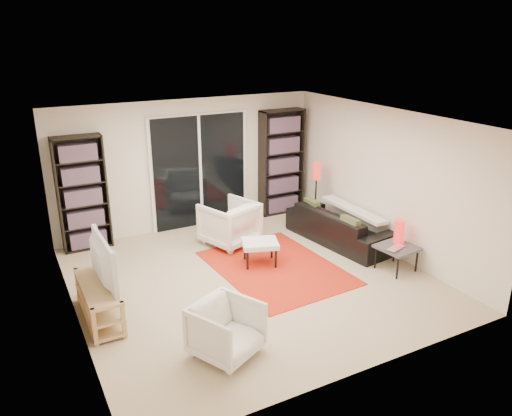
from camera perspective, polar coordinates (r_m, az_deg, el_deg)
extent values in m
plane|color=tan|center=(7.62, -0.62, -8.07)|extent=(5.00, 5.00, 0.00)
cube|color=silver|center=(9.34, -7.71, 4.95)|extent=(5.00, 0.02, 2.40)
cube|color=silver|center=(5.22, 12.11, -7.57)|extent=(5.00, 0.02, 2.40)
cube|color=silver|center=(6.47, -20.78, -2.96)|extent=(0.02, 5.00, 2.40)
cube|color=silver|center=(8.52, 14.50, 3.05)|extent=(0.02, 5.00, 2.40)
cube|color=white|center=(6.84, -0.69, 10.01)|extent=(5.00, 5.00, 0.02)
cube|color=white|center=(9.42, -6.46, 4.18)|extent=(1.92, 0.06, 2.16)
cube|color=black|center=(9.39, -6.38, 4.13)|extent=(1.80, 0.02, 2.10)
cube|color=white|center=(9.38, -6.36, 4.12)|extent=(0.05, 0.02, 2.10)
cube|color=black|center=(8.80, -19.23, 1.56)|extent=(0.80, 0.30, 1.95)
cube|color=#994D3F|center=(8.78, -19.21, 1.52)|extent=(0.70, 0.22, 1.85)
cube|color=black|center=(10.03, 2.91, 5.24)|extent=(0.90, 0.30, 2.10)
cube|color=#994D3F|center=(10.01, 2.97, 5.22)|extent=(0.80, 0.22, 2.00)
cube|color=tan|center=(6.74, -17.69, -8.44)|extent=(0.40, 1.25, 0.04)
cube|color=tan|center=(6.85, -17.49, -10.14)|extent=(0.40, 1.25, 0.03)
cube|color=tan|center=(6.94, -17.33, -11.51)|extent=(0.40, 1.25, 0.04)
cube|color=tan|center=(6.32, -17.97, -12.85)|extent=(0.05, 0.05, 0.50)
cube|color=tan|center=(7.34, -19.70, -8.28)|extent=(0.05, 0.05, 0.50)
cube|color=tan|center=(6.37, -14.91, -12.27)|extent=(0.05, 0.05, 0.50)
cube|color=tan|center=(7.38, -17.08, -7.82)|extent=(0.05, 0.05, 0.50)
imported|color=black|center=(6.60, -17.81, -5.89)|extent=(0.16, 1.07, 0.62)
cube|color=red|center=(7.95, 2.26, -6.80)|extent=(1.86, 2.43, 0.01)
imported|color=black|center=(8.90, 9.53, -2.02)|extent=(1.07, 2.13, 0.60)
imported|color=white|center=(8.68, -3.05, -1.72)|extent=(1.05, 1.07, 0.77)
imported|color=white|center=(5.87, -3.42, -13.72)|extent=(0.93, 0.94, 0.65)
cube|color=white|center=(7.91, 0.46, -4.08)|extent=(0.68, 0.62, 0.08)
cylinder|color=black|center=(7.80, -0.97, -6.05)|extent=(0.04, 0.04, 0.32)
cylinder|color=black|center=(8.13, -1.30, -4.94)|extent=(0.04, 0.04, 0.32)
cylinder|color=black|center=(7.87, 2.27, -5.85)|extent=(0.04, 0.04, 0.32)
cylinder|color=black|center=(8.19, 1.81, -4.76)|extent=(0.04, 0.04, 0.32)
cube|color=#46464C|center=(8.02, 15.83, -4.38)|extent=(0.61, 0.61, 0.04)
cylinder|color=black|center=(7.82, 15.88, -6.56)|extent=(0.03, 0.03, 0.38)
cylinder|color=black|center=(8.07, 13.51, -5.49)|extent=(0.03, 0.03, 0.38)
cylinder|color=black|center=(8.14, 17.89, -5.71)|extent=(0.03, 0.03, 0.38)
cylinder|color=black|center=(8.38, 15.55, -4.71)|extent=(0.03, 0.03, 0.38)
imported|color=silver|center=(7.89, 16.02, -4.54)|extent=(0.39, 0.32, 0.03)
cylinder|color=red|center=(8.09, 16.08, -2.62)|extent=(0.17, 0.17, 0.37)
cylinder|color=black|center=(9.77, 6.71, -1.64)|extent=(0.18, 0.18, 0.03)
cylinder|color=black|center=(9.62, 6.81, 0.82)|extent=(0.03, 0.03, 0.92)
cylinder|color=red|center=(9.45, 6.96, 4.23)|extent=(0.16, 0.16, 0.33)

